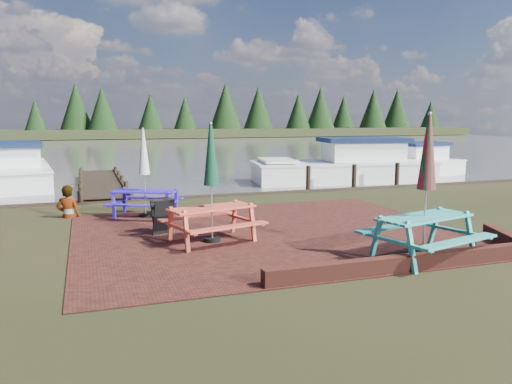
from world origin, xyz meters
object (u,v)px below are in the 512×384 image
object	(u,v)px
picnic_table_teal	(425,209)
chalkboard	(163,216)
person	(67,185)
picnic_table_blue	(145,187)
boat_far	(413,166)
picnic_table_red	(212,201)
boat_jetty	(17,172)
jetty	(101,182)
boat_near	(346,168)

from	to	relation	value
picnic_table_teal	chalkboard	size ratio (longest dim) A/B	3.36
chalkboard	person	bearing A→B (deg)	104.71
picnic_table_blue	boat_far	world-z (taller)	picnic_table_blue
picnic_table_red	boat_jetty	bearing A→B (deg)	97.12
boat_far	person	size ratio (longest dim) A/B	3.52
picnic_table_teal	jetty	xyz separation A→B (m)	(-5.52, 13.28, -0.86)
picnic_table_blue	boat_jetty	bearing A→B (deg)	140.39
picnic_table_blue	picnic_table_teal	bearing A→B (deg)	-25.76
boat_jetty	boat_near	distance (m)	14.50
chalkboard	boat_far	bearing A→B (deg)	11.19
person	chalkboard	bearing A→B (deg)	144.49
picnic_table_red	boat_far	world-z (taller)	picnic_table_red
chalkboard	boat_jetty	xyz separation A→B (m)	(-4.44, 11.96, 0.01)
picnic_table_blue	boat_near	size ratio (longest dim) A/B	0.28
picnic_table_blue	jetty	xyz separation A→B (m)	(-0.92, 7.31, -0.73)
person	picnic_table_red	bearing A→B (deg)	144.68
picnic_table_teal	boat_jetty	distance (m)	18.07
chalkboard	boat_near	xyz separation A→B (m)	(9.65, 8.54, 0.03)
jetty	picnic_table_red	bearing A→B (deg)	-79.57
boat_near	jetty	bearing A→B (deg)	93.93
boat_far	chalkboard	bearing A→B (deg)	111.05
picnic_table_teal	picnic_table_blue	bearing A→B (deg)	113.36
chalkboard	jetty	size ratio (longest dim) A/B	0.09
picnic_table_teal	boat_jetty	xyz separation A→B (m)	(-8.90, 15.71, -0.54)
boat_jetty	boat_far	distance (m)	18.51
picnic_table_red	boat_jetty	xyz separation A→B (m)	(-5.35, 13.11, -0.48)
chalkboard	picnic_table_blue	bearing A→B (deg)	70.85
picnic_table_blue	boat_far	bearing A→B (deg)	53.63
picnic_table_blue	person	distance (m)	2.10
chalkboard	boat_jetty	world-z (taller)	boat_jetty
picnic_table_teal	jetty	world-z (taller)	picnic_table_teal
picnic_table_teal	chalkboard	world-z (taller)	picnic_table_teal
picnic_table_teal	jetty	distance (m)	14.41
picnic_table_blue	boat_near	distance (m)	11.66
chalkboard	person	xyz separation A→B (m)	(-2.16, 2.81, 0.46)
picnic_table_teal	picnic_table_red	bearing A→B (deg)	129.52
boat_jetty	picnic_table_red	bearing A→B (deg)	-74.46
jetty	boat_far	world-z (taller)	boat_far
boat_far	picnic_table_teal	bearing A→B (deg)	131.35
boat_jetty	person	world-z (taller)	person
picnic_table_red	boat_near	world-z (taller)	picnic_table_red
picnic_table_blue	boat_far	size ratio (longest dim) A/B	0.39
chalkboard	person	world-z (taller)	person
picnic_table_red	chalkboard	distance (m)	1.54
jetty	boat_near	distance (m)	10.77
jetty	person	distance (m)	6.86
boat_near	person	distance (m)	13.14
boat_jetty	picnic_table_blue	bearing A→B (deg)	-72.84
picnic_table_blue	boat_near	bearing A→B (deg)	59.41
picnic_table_blue	picnic_table_red	bearing A→B (deg)	-46.13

